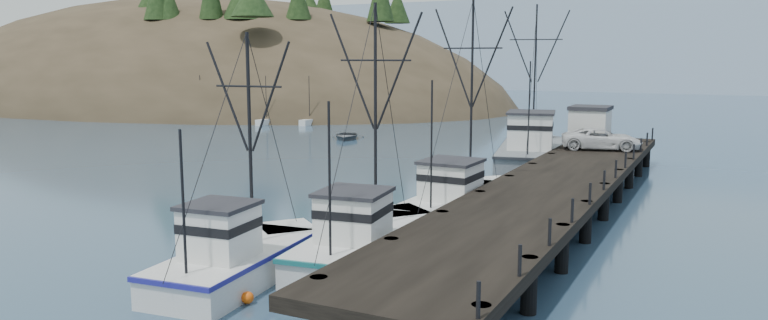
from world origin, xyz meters
TOP-DOWN VIEW (x-y plane):
  - ground at (0.00, 0.00)m, footprint 400.00×400.00m
  - pier at (14.00, 16.00)m, footprint 6.00×44.00m
  - headland at (-74.95, 78.61)m, footprint 134.80×78.00m
  - distant_ridge at (10.00, 170.00)m, footprint 360.00×40.00m
  - distant_ridge_far at (-40.00, 185.00)m, footprint 180.00×25.00m
  - moored_sailboats at (-31.51, 55.54)m, footprint 15.81×18.70m
  - trawler_near at (8.71, 4.13)m, footprint 4.78×11.15m
  - trawler_mid at (5.54, -0.42)m, footprint 4.15×9.87m
  - trawler_far at (9.50, 13.63)m, footprint 4.09×11.83m
  - work_vessel at (8.68, 31.10)m, footprint 7.26×15.56m
  - pier_shed at (12.50, 34.00)m, footprint 3.00×3.20m
  - pickup_truck at (14.15, 29.52)m, footprint 6.03×3.85m
  - motorboat at (-13.69, 41.03)m, footprint 5.19×5.95m

SIDE VIEW (x-z plane):
  - headland at x=-74.95m, z-range -30.05..20.95m
  - ground at x=0.00m, z-range 0.00..0.00m
  - distant_ridge at x=10.00m, z-range -13.00..13.00m
  - distant_ridge_far at x=-40.00m, z-range -9.00..9.00m
  - motorboat at x=-13.69m, z-range -0.52..0.52m
  - moored_sailboats at x=-31.51m, z-range -2.84..3.51m
  - trawler_mid at x=5.54m, z-range -4.15..5.78m
  - trawler_near at x=8.71m, z-range -4.80..6.44m
  - trawler_far at x=9.50m, z-range -5.20..6.84m
  - work_vessel at x=8.68m, z-range -5.26..7.72m
  - pier at x=14.00m, z-range 0.69..2.69m
  - pickup_truck at x=14.15m, z-range 2.00..3.55m
  - pier_shed at x=12.50m, z-range 2.02..4.82m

